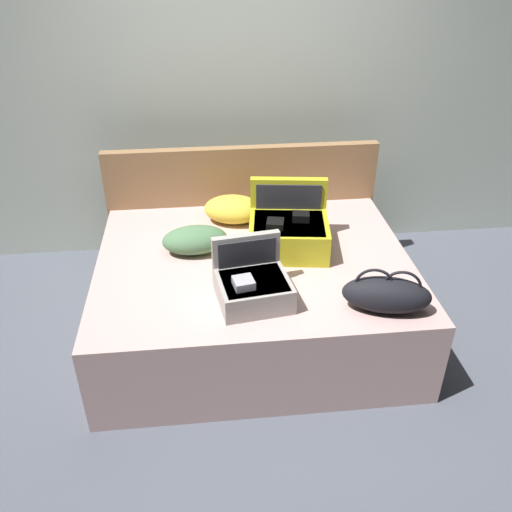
% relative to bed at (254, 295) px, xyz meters
% --- Properties ---
extents(ground_plane, '(12.00, 12.00, 0.00)m').
position_rel_bed_xyz_m(ground_plane, '(0.00, -0.40, -0.28)').
color(ground_plane, '#4C515B').
extents(back_wall, '(8.00, 0.10, 2.60)m').
position_rel_bed_xyz_m(back_wall, '(0.00, 1.25, 1.02)').
color(back_wall, '#B7C1B2').
rests_on(back_wall, ground).
extents(bed, '(2.00, 1.59, 0.57)m').
position_rel_bed_xyz_m(bed, '(0.00, 0.00, 0.00)').
color(bed, '#BC9993').
rests_on(bed, ground).
extents(headboard, '(2.04, 0.08, 1.01)m').
position_rel_bed_xyz_m(headboard, '(0.00, 0.84, 0.22)').
color(headboard, olive).
rests_on(headboard, ground).
extents(hard_case_large, '(0.56, 0.53, 0.41)m').
position_rel_bed_xyz_m(hard_case_large, '(0.24, 0.13, 0.41)').
color(hard_case_large, gold).
rests_on(hard_case_large, bed).
extents(hard_case_medium, '(0.44, 0.43, 0.34)m').
position_rel_bed_xyz_m(hard_case_medium, '(-0.05, -0.42, 0.38)').
color(hard_case_medium, gray).
rests_on(hard_case_medium, bed).
extents(duffel_bag, '(0.52, 0.33, 0.26)m').
position_rel_bed_xyz_m(duffel_bag, '(0.67, -0.60, 0.39)').
color(duffel_bag, black).
rests_on(duffel_bag, bed).
extents(pillow_near_headboard, '(0.44, 0.28, 0.17)m').
position_rel_bed_xyz_m(pillow_near_headboard, '(-0.37, 0.14, 0.37)').
color(pillow_near_headboard, '#4C724C').
rests_on(pillow_near_headboard, bed).
extents(pillow_center_head, '(0.46, 0.36, 0.19)m').
position_rel_bed_xyz_m(pillow_center_head, '(-0.09, 0.54, 0.38)').
color(pillow_center_head, gold).
rests_on(pillow_center_head, bed).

